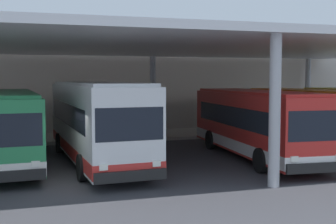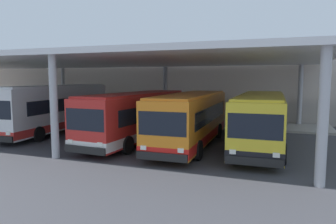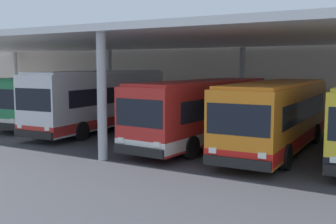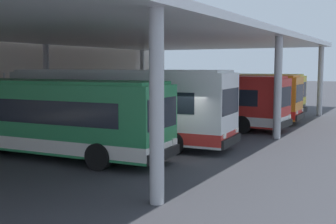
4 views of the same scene
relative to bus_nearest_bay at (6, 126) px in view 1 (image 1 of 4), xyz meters
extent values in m
plane|color=#3D3D42|center=(2.88, -4.53, -1.66)|extent=(200.00, 200.00, 0.00)
cube|color=#A39E93|center=(2.88, 7.22, -1.57)|extent=(42.00, 4.50, 0.18)
cube|color=#ADA399|center=(2.88, 10.47, 2.15)|extent=(48.00, 1.60, 7.61)
cube|color=silver|center=(2.88, 0.97, 3.74)|extent=(40.00, 17.00, 0.30)
cylinder|color=#B2B2B7|center=(9.05, -7.03, 0.97)|extent=(0.40, 0.40, 5.25)
cylinder|color=#B2B2B7|center=(9.05, 8.97, 0.97)|extent=(0.40, 0.40, 5.25)
cylinder|color=#B2B2B7|center=(21.38, 8.97, 0.97)|extent=(0.40, 0.40, 5.25)
cube|color=#28844C|center=(0.00, 0.00, 0.04)|extent=(3.05, 10.52, 2.70)
cube|color=white|center=(0.00, 0.00, -0.96)|extent=(3.07, 10.54, 0.50)
cube|color=black|center=(-0.01, 0.15, 0.34)|extent=(2.99, 8.65, 0.90)
cube|color=black|center=(0.27, -5.14, 0.39)|extent=(2.30, 0.24, 1.10)
cube|color=black|center=(0.28, -5.23, -1.11)|extent=(2.46, 0.29, 0.36)
cube|color=#2A8B50|center=(0.00, 0.00, 1.45)|extent=(2.82, 10.09, 0.12)
cube|color=yellow|center=(0.27, -5.11, 1.21)|extent=(1.75, 0.21, 0.28)
cube|color=white|center=(1.18, -5.18, -0.76)|extent=(0.28, 0.09, 0.20)
cylinder|color=black|center=(1.39, -3.16, -1.16)|extent=(0.33, 1.01, 1.00)
cylinder|color=black|center=(1.07, 2.92, -1.16)|extent=(0.33, 1.01, 1.00)
cube|color=white|center=(3.79, -0.73, 0.24)|extent=(3.21, 11.34, 3.10)
cube|color=red|center=(3.79, -0.73, -0.96)|extent=(3.23, 11.36, 0.50)
cube|color=black|center=(3.78, -0.58, 0.54)|extent=(3.12, 9.33, 0.90)
cube|color=black|center=(4.14, -6.27, 0.59)|extent=(2.30, 0.27, 1.10)
cube|color=black|center=(4.15, -6.36, -1.11)|extent=(2.46, 0.32, 0.36)
cube|color=white|center=(3.79, -0.73, 1.85)|extent=(2.98, 10.88, 0.12)
cube|color=yellow|center=(4.14, -6.24, 1.61)|extent=(1.75, 0.23, 0.28)
cube|color=white|center=(3.25, -6.41, -0.76)|extent=(0.28, 0.10, 0.20)
cube|color=white|center=(5.05, -6.29, -0.76)|extent=(0.28, 0.10, 0.20)
cylinder|color=black|center=(2.79, -4.27, -1.16)|extent=(0.34, 1.02, 1.00)
cylinder|color=black|center=(5.23, -4.12, -1.16)|extent=(0.34, 1.02, 1.00)
cylinder|color=black|center=(2.37, 2.27, -1.16)|extent=(0.34, 1.02, 1.00)
cylinder|color=black|center=(4.82, 2.42, -1.16)|extent=(0.34, 1.02, 1.00)
cube|color=red|center=(11.15, -1.77, 0.04)|extent=(3.14, 10.53, 2.70)
cube|color=white|center=(11.15, -1.77, -0.96)|extent=(3.16, 10.56, 0.50)
cube|color=black|center=(11.16, -1.62, 0.34)|extent=(3.06, 8.67, 0.90)
cube|color=black|center=(10.83, -6.91, 0.39)|extent=(2.30, 0.26, 1.10)
cube|color=black|center=(10.82, -7.00, -1.11)|extent=(2.46, 0.31, 0.36)
cube|color=red|center=(11.15, -1.77, 1.45)|extent=(2.91, 10.11, 0.12)
cube|color=yellow|center=(10.83, -6.88, 1.21)|extent=(1.75, 0.23, 0.28)
cube|color=white|center=(9.93, -6.93, -0.76)|extent=(0.28, 0.10, 0.20)
cylinder|color=black|center=(9.73, -4.91, -1.16)|extent=(0.34, 1.02, 1.00)
cylinder|color=black|center=(12.17, -5.06, -1.16)|extent=(0.34, 1.02, 1.00)
cylinder|color=black|center=(10.10, 1.16, -1.16)|extent=(0.34, 1.02, 1.00)
cylinder|color=black|center=(12.55, 1.01, -1.16)|extent=(0.34, 1.02, 1.00)
cube|color=orange|center=(14.78, -1.70, 0.04)|extent=(2.75, 10.46, 2.70)
cube|color=red|center=(14.78, -1.70, -0.96)|extent=(2.77, 10.48, 0.50)
cube|color=black|center=(14.78, -1.55, 0.34)|extent=(2.74, 8.59, 0.90)
cube|color=orange|center=(14.78, -1.70, 1.45)|extent=(2.54, 10.04, 0.12)
cylinder|color=black|center=(13.49, 1.13, -1.16)|extent=(0.30, 1.01, 1.00)
cylinder|color=black|center=(15.94, 1.19, -1.16)|extent=(0.30, 1.01, 1.00)
cylinder|color=black|center=(17.54, 1.76, -1.16)|extent=(0.30, 1.00, 1.00)
cube|color=#4C515B|center=(-0.36, 7.22, -1.03)|extent=(1.80, 0.44, 0.08)
cube|color=#4C515B|center=(-0.36, 7.42, -0.78)|extent=(1.80, 0.06, 0.44)
cube|color=#2D2D33|center=(0.34, 7.22, -1.25)|extent=(0.10, 0.36, 0.45)
cylinder|color=#B2B2B7|center=(3.26, 6.42, 0.12)|extent=(0.12, 0.12, 3.20)
cube|color=#B22323|center=(3.26, 6.40, 0.51)|extent=(0.70, 0.04, 1.80)
camera|label=1|loc=(1.12, -20.36, 2.08)|focal=47.28mm
camera|label=2|loc=(19.91, -19.67, 2.42)|focal=32.98mm
camera|label=3|loc=(20.10, -20.35, 2.26)|focal=44.72mm
camera|label=4|loc=(-13.28, -12.87, 2.07)|focal=46.63mm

